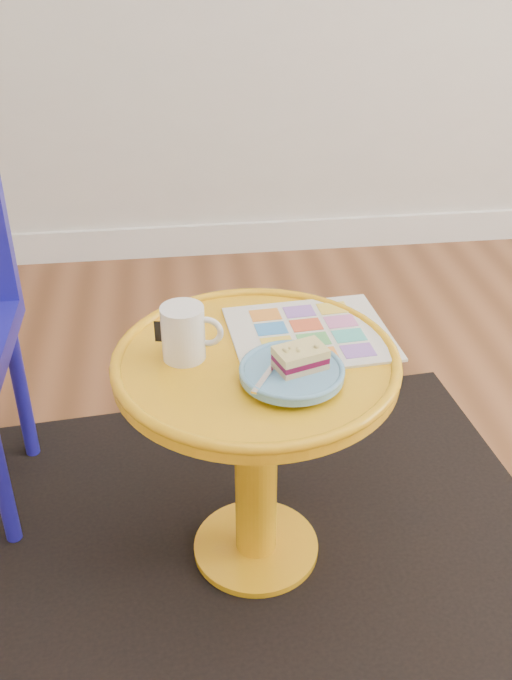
{
  "coord_description": "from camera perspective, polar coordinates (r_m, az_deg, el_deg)",
  "views": [
    {
      "loc": [
        -0.67,
        -0.66,
        1.24
      ],
      "look_at": [
        -0.53,
        0.48,
        0.53
      ],
      "focal_mm": 40.0,
      "sensor_mm": 36.0,
      "label": 1
    }
  ],
  "objects": [
    {
      "name": "plate",
      "position": [
        1.3,
        2.71,
        -2.48
      ],
      "size": [
        0.18,
        0.18,
        0.02
      ],
      "color": "#619FCE",
      "rests_on": "newspaper"
    },
    {
      "name": "side_table",
      "position": [
        1.45,
        0.0,
        -6.03
      ],
      "size": [
        0.52,
        0.52,
        0.49
      ],
      "color": "#EDA313",
      "rests_on": "ground"
    },
    {
      "name": "cake_slice",
      "position": [
        1.29,
        3.36,
        -1.34
      ],
      "size": [
        0.1,
        0.08,
        0.04
      ],
      "rotation": [
        0.0,
        0.0,
        0.32
      ],
      "color": "#D3BC8C",
      "rests_on": "plate"
    },
    {
      "name": "rug",
      "position": [
        1.69,
        0.0,
        -15.51
      ],
      "size": [
        1.4,
        1.22,
        0.01
      ],
      "primitive_type": "cube",
      "rotation": [
        0.0,
        0.0,
        0.09
      ],
      "color": "black",
      "rests_on": "ground"
    },
    {
      "name": "newspaper",
      "position": [
        1.44,
        4.07,
        0.49
      ],
      "size": [
        0.32,
        0.27,
        0.01
      ],
      "primitive_type": "cube",
      "rotation": [
        0.0,
        0.0,
        0.08
      ],
      "color": "silver",
      "rests_on": "side_table"
    },
    {
      "name": "fork",
      "position": [
        1.29,
        1.19,
        -2.17
      ],
      "size": [
        0.09,
        0.13,
        0.0
      ],
      "rotation": [
        0.0,
        0.0,
        -0.53
      ],
      "color": "silver",
      "rests_on": "plate"
    },
    {
      "name": "room_walls",
      "position": [
        2.06,
        -14.78,
        -4.64
      ],
      "size": [
        4.0,
        4.0,
        4.0
      ],
      "color": "silver",
      "rests_on": "ground"
    },
    {
      "name": "mug",
      "position": [
        1.35,
        -5.42,
        0.66
      ],
      "size": [
        0.11,
        0.08,
        0.1
      ],
      "rotation": [
        0.0,
        0.0,
        -0.23
      ],
      "color": "white",
      "rests_on": "side_table"
    }
  ]
}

